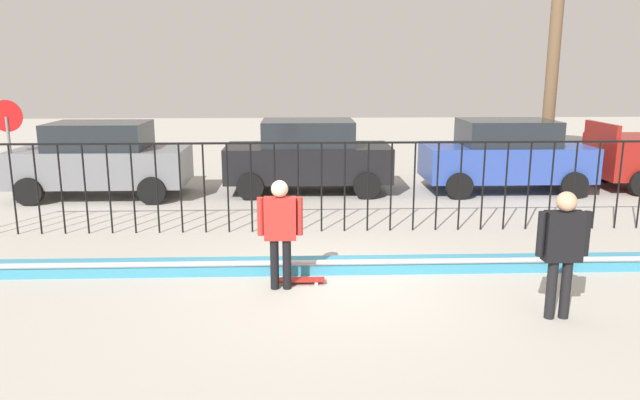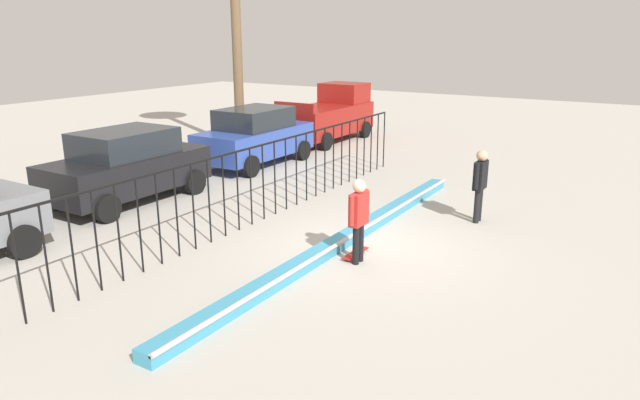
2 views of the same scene
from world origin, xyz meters
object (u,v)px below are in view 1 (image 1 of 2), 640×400
object	(u,v)px
skateboarder	(280,225)
parked_car_gray	(101,159)
parked_car_black	(308,155)
parked_car_blue	(506,155)
camera_operator	(563,244)
stop_sign	(9,137)
skateboard	(299,280)

from	to	relation	value
skateboarder	parked_car_gray	distance (m)	8.19
parked_car_black	parked_car_blue	bearing A→B (deg)	-1.53
camera_operator	parked_car_blue	distance (m)	8.46
parked_car_gray	stop_sign	bearing A→B (deg)	-157.64
parked_car_black	parked_car_blue	xyz separation A→B (m)	(5.23, -0.12, 0.00)
skateboarder	skateboard	bearing A→B (deg)	6.11
skateboarder	camera_operator	bearing A→B (deg)	-48.38
camera_operator	parked_car_black	world-z (taller)	parked_car_black
skateboarder	parked_car_gray	world-z (taller)	parked_car_gray
parked_car_black	stop_sign	size ratio (longest dim) A/B	1.72
skateboarder	camera_operator	size ratio (longest dim) A/B	0.97
skateboard	parked_car_blue	bearing A→B (deg)	64.49
parked_car_blue	stop_sign	xyz separation A→B (m)	(-12.41, -0.98, 0.64)
parked_car_gray	parked_car_blue	world-z (taller)	same
camera_operator	stop_sign	world-z (taller)	stop_sign
skateboard	parked_car_blue	xyz separation A→B (m)	(5.50, 6.79, 0.91)
parked_car_blue	camera_operator	bearing A→B (deg)	-100.07
parked_car_blue	stop_sign	size ratio (longest dim) A/B	1.72
camera_operator	stop_sign	size ratio (longest dim) A/B	0.69
camera_operator	parked_car_gray	distance (m)	11.55
skateboard	parked_car_gray	world-z (taller)	parked_car_gray
skateboard	camera_operator	xyz separation A→B (m)	(3.43, -1.41, 0.97)
skateboard	stop_sign	world-z (taller)	stop_sign
skateboard	stop_sign	bearing A→B (deg)	153.38
camera_operator	parked_car_blue	bearing A→B (deg)	-58.39
stop_sign	parked_car_gray	bearing A→B (deg)	19.67
parked_car_gray	camera_operator	bearing A→B (deg)	-40.51
skateboard	stop_sign	size ratio (longest dim) A/B	0.32
parked_car_black	parked_car_blue	world-z (taller)	same
parked_car_gray	parked_car_black	world-z (taller)	same
parked_car_gray	stop_sign	distance (m)	2.14
skateboard	stop_sign	distance (m)	9.16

